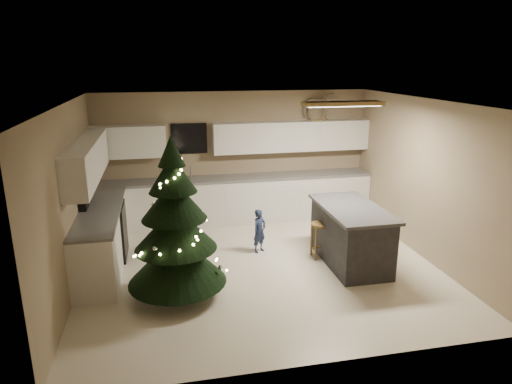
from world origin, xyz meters
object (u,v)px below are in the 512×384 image
(bar_stool, at_px, (320,232))
(rocking_horse, at_px, (318,106))
(toddler, at_px, (259,231))
(christmas_tree, at_px, (175,233))
(island, at_px, (351,235))

(bar_stool, height_order, rocking_horse, rocking_horse)
(toddler, relative_size, rocking_horse, 1.06)
(rocking_horse, bearing_deg, bar_stool, -179.45)
(christmas_tree, bearing_deg, rocking_horse, 44.27)
(christmas_tree, distance_m, toddler, 1.97)
(rocking_horse, bearing_deg, christmas_tree, 151.52)
(island, relative_size, bar_stool, 2.81)
(island, bearing_deg, christmas_tree, -169.85)
(island, relative_size, christmas_tree, 0.75)
(island, distance_m, rocking_horse, 3.06)
(bar_stool, relative_size, toddler, 0.80)
(island, height_order, toddler, island)
(bar_stool, bearing_deg, island, -35.13)
(toddler, bearing_deg, christmas_tree, -175.23)
(toddler, bearing_deg, rocking_horse, 11.65)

